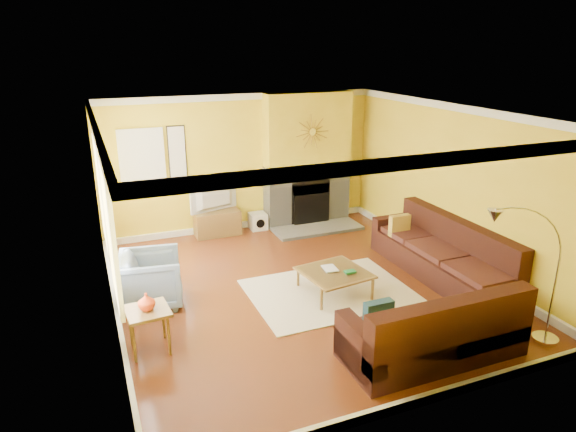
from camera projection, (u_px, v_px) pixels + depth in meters
name	position (u px, v px, depth m)	size (l,w,h in m)	color
floor	(301.00, 288.00, 7.98)	(5.50, 6.00, 0.02)	brown
ceiling	(302.00, 112.00, 7.11)	(5.50, 6.00, 0.02)	white
wall_back	(241.00, 163.00, 10.19)	(5.50, 0.02, 2.70)	yellow
wall_front	(427.00, 293.00, 4.91)	(5.50, 0.02, 2.70)	yellow
wall_left	(104.00, 230.00, 6.56)	(0.02, 6.00, 2.70)	yellow
wall_right	(453.00, 186.00, 8.53)	(0.02, 6.00, 2.70)	yellow
baseboard	(301.00, 284.00, 7.96)	(5.50, 6.00, 0.12)	white
crown_molding	(302.00, 117.00, 7.13)	(5.50, 6.00, 0.12)	white
window_left_near	(100.00, 192.00, 7.67)	(0.06, 1.22, 1.72)	white
window_left_far	(109.00, 234.00, 6.00)	(0.06, 1.22, 1.72)	white
window_back	(142.00, 162.00, 9.40)	(0.82, 0.06, 1.22)	white
wall_art	(177.00, 156.00, 9.63)	(0.34, 0.04, 1.14)	white
fireplace	(307.00, 160.00, 10.48)	(1.80, 0.40, 2.70)	gray
mantel	(312.00, 167.00, 10.31)	(1.92, 0.22, 0.08)	white
hearth	(318.00, 229.00, 10.43)	(1.80, 0.70, 0.06)	gray
sunburst	(312.00, 132.00, 10.09)	(0.70, 0.04, 0.70)	olive
rug	(330.00, 292.00, 7.84)	(2.40, 1.80, 0.02)	beige
sectional_sofa	(399.00, 271.00, 7.52)	(3.10, 3.70, 0.90)	#381812
coffee_table	(334.00, 282.00, 7.76)	(0.93, 0.93, 0.37)	white
media_console	(217.00, 223.00, 10.10)	(0.89, 0.40, 0.49)	brown
tv	(216.00, 197.00, 9.93)	(1.01, 0.13, 0.58)	black
subwoofer	(258.00, 221.00, 10.46)	(0.33, 0.33, 0.33)	white
armchair	(151.00, 279.00, 7.38)	(0.84, 0.86, 0.78)	slate
side_table	(149.00, 330.00, 6.29)	(0.51, 0.51, 0.56)	brown
vase	(146.00, 301.00, 6.16)	(0.21, 0.21, 0.22)	#EC4417
book	(324.00, 269.00, 7.73)	(0.20, 0.27, 0.03)	white
arc_lamp	(525.00, 280.00, 6.08)	(1.23, 0.36, 1.90)	silver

